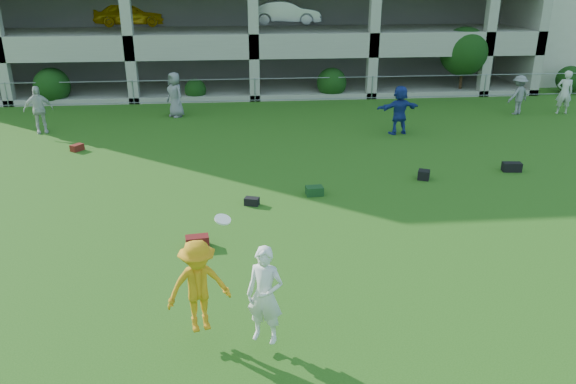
{
  "coord_description": "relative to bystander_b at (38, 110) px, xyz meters",
  "views": [
    {
      "loc": [
        -1.07,
        -9.09,
        6.23
      ],
      "look_at": [
        0.11,
        3.0,
        1.4
      ],
      "focal_mm": 35.0,
      "sensor_mm": 36.0,
      "label": 1
    }
  ],
  "objects": [
    {
      "name": "ground",
      "position": [
        8.95,
        -14.06,
        -0.96
      ],
      "size": [
        100.0,
        100.0,
        0.0
      ],
      "primitive_type": "plane",
      "color": "#235114",
      "rests_on": "ground"
    },
    {
      "name": "bystander_b",
      "position": [
        0.0,
        0.0,
        0.0
      ],
      "size": [
        1.22,
        0.85,
        1.92
      ],
      "primitive_type": "imported",
      "rotation": [
        0.0,
        0.0,
        0.38
      ],
      "color": "silver",
      "rests_on": "ground"
    },
    {
      "name": "bystander_c",
      "position": [
        5.26,
        2.22,
        0.04
      ],
      "size": [
        1.11,
        1.16,
        2.0
      ],
      "primitive_type": "imported",
      "rotation": [
        0.0,
        0.0,
        -0.89
      ],
      "color": "gray",
      "rests_on": "ground"
    },
    {
      "name": "bystander_d",
      "position": [
        14.49,
        -1.56,
        0.02
      ],
      "size": [
        1.9,
        0.93,
        1.96
      ],
      "primitive_type": "imported",
      "rotation": [
        0.0,
        0.0,
        3.34
      ],
      "color": "navy",
      "rests_on": "ground"
    },
    {
      "name": "bystander_e",
      "position": [
        22.98,
        1.05,
        0.03
      ],
      "size": [
        0.81,
        0.62,
        1.99
      ],
      "primitive_type": "imported",
      "rotation": [
        0.0,
        0.0,
        2.93
      ],
      "color": "silver",
      "rests_on": "ground"
    },
    {
      "name": "bystander_f",
      "position": [
        20.86,
        1.18,
        -0.07
      ],
      "size": [
        1.32,
        1.06,
        1.78
      ],
      "primitive_type": "imported",
      "rotation": [
        0.0,
        0.0,
        3.55
      ],
      "color": "gray",
      "rests_on": "ground"
    },
    {
      "name": "bag_red_a",
      "position": [
        6.89,
        -10.9,
        -0.82
      ],
      "size": [
        0.58,
        0.37,
        0.28
      ],
      "primitive_type": "cube",
      "rotation": [
        0.0,
        0.0,
        0.13
      ],
      "color": "#50120D",
      "rests_on": "ground"
    },
    {
      "name": "bag_black_b",
      "position": [
        8.29,
        -8.44,
        -0.85
      ],
      "size": [
        0.46,
        0.37,
        0.22
      ],
      "primitive_type": "cube",
      "rotation": [
        0.0,
        0.0,
        -0.33
      ],
      "color": "black",
      "rests_on": "ground"
    },
    {
      "name": "bag_green_c",
      "position": [
        10.16,
        -7.86,
        -0.83
      ],
      "size": [
        0.52,
        0.39,
        0.26
      ],
      "primitive_type": "cube",
      "rotation": [
        0.0,
        0.0,
        0.08
      ],
      "color": "#13341B",
      "rests_on": "ground"
    },
    {
      "name": "crate_d",
      "position": [
        13.81,
        -6.87,
        -0.81
      ],
      "size": [
        0.46,
        0.46,
        0.3
      ],
      "primitive_type": "cube",
      "rotation": [
        0.0,
        0.0,
        -0.43
      ],
      "color": "black",
      "rests_on": "ground"
    },
    {
      "name": "bag_black_e",
      "position": [
        16.96,
        -6.41,
        -0.81
      ],
      "size": [
        0.63,
        0.37,
        0.3
      ],
      "primitive_type": "cube",
      "rotation": [
        0.0,
        0.0,
        -0.12
      ],
      "color": "black",
      "rests_on": "ground"
    },
    {
      "name": "bag_red_f",
      "position": [
        2.06,
        -2.68,
        -0.84
      ],
      "size": [
        0.49,
        0.53,
        0.24
      ],
      "primitive_type": "cube",
      "rotation": [
        0.0,
        0.0,
        0.93
      ],
      "color": "#5E1012",
      "rests_on": "ground"
    },
    {
      "name": "frisbee_contest",
      "position": [
        7.49,
        -14.78,
        0.19
      ],
      "size": [
        2.12,
        1.07,
        2.31
      ],
      "color": "orange",
      "rests_on": "ground"
    },
    {
      "name": "fence",
      "position": [
        8.95,
        4.94,
        -0.35
      ],
      "size": [
        36.06,
        0.06,
        1.2
      ],
      "color": "gray",
      "rests_on": "ground"
    },
    {
      "name": "shrub_row",
      "position": [
        13.55,
        5.64,
        0.55
      ],
      "size": [
        34.38,
        2.52,
        3.5
      ],
      "color": "#163D11",
      "rests_on": "ground"
    }
  ]
}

